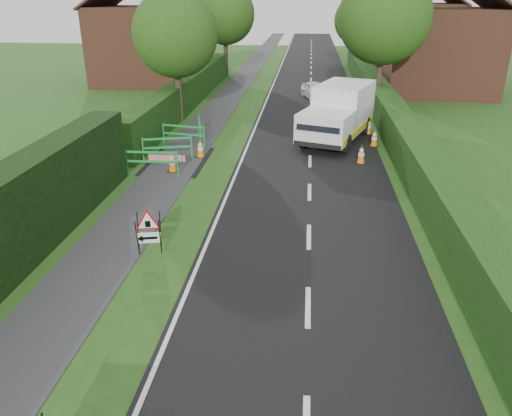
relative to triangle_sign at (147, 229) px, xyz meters
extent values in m
plane|color=#264D16|center=(1.78, -3.04, -0.77)|extent=(120.00, 120.00, 0.00)
cube|color=black|center=(4.28, 31.96, -0.76)|extent=(6.00, 90.00, 0.02)
cube|color=#2D2D30|center=(-1.22, 31.96, -0.76)|extent=(2.00, 90.00, 0.02)
cube|color=#14380F|center=(-3.22, 18.96, -0.77)|extent=(1.00, 24.00, 1.80)
cube|color=#14380F|center=(8.28, 12.96, -0.77)|extent=(1.20, 50.00, 1.50)
cube|color=brown|center=(-8.22, 26.96, 1.98)|extent=(7.00, 7.00, 5.50)
cube|color=brown|center=(12.78, 24.96, 1.98)|extent=(7.00, 7.00, 5.50)
cube|color=brown|center=(13.78, 38.96, 1.98)|extent=(7.00, 7.00, 5.50)
cylinder|color=#2D2116|center=(-2.82, 14.96, 0.55)|extent=(0.36, 0.36, 2.62)
sphere|color=#1B3D10|center=(-2.82, 14.96, 3.73)|extent=(4.40, 4.40, 4.40)
cylinder|color=#2D2116|center=(8.18, 18.96, 0.72)|extent=(0.36, 0.36, 2.97)
sphere|color=#1B3D10|center=(8.18, 18.96, 4.42)|extent=(5.20, 5.20, 5.20)
cylinder|color=#2D2116|center=(-2.82, 30.96, 0.63)|extent=(0.36, 0.36, 2.80)
sphere|color=#1B3D10|center=(-2.82, 30.96, 4.07)|extent=(4.80, 4.80, 4.80)
cylinder|color=#2D2116|center=(8.18, 34.96, 0.46)|extent=(0.36, 0.36, 2.45)
sphere|color=#1B3D10|center=(8.18, 34.96, 3.47)|extent=(4.20, 4.20, 4.20)
cylinder|color=black|center=(-0.23, -0.18, -0.20)|extent=(0.10, 0.34, 1.10)
cylinder|color=black|center=(-0.29, 0.09, -0.20)|extent=(0.10, 0.34, 1.10)
cylinder|color=black|center=(0.35, -0.04, -0.20)|extent=(0.10, 0.34, 1.10)
cylinder|color=black|center=(0.29, 0.23, -0.20)|extent=(0.10, 0.34, 1.10)
cube|color=white|center=(0.04, 0.01, -0.27)|extent=(0.60, 0.16, 0.30)
cube|color=black|center=(0.04, -0.01, -0.27)|extent=(0.43, 0.11, 0.07)
cone|color=black|center=(-0.19, -0.06, -0.27)|extent=(0.18, 0.20, 0.18)
cube|color=black|center=(0.04, -0.01, 0.14)|extent=(0.14, 0.04, 0.18)
cube|color=silver|center=(5.80, 12.63, 0.73)|extent=(3.19, 3.99, 2.08)
cube|color=silver|center=(4.93, 10.14, 0.32)|extent=(2.78, 2.83, 1.27)
cube|color=black|center=(4.57, 9.13, 0.64)|extent=(1.87, 0.86, 0.58)
cube|color=yellow|center=(4.44, 12.03, -0.10)|extent=(1.79, 5.04, 0.26)
cube|color=yellow|center=(6.49, 11.31, -0.10)|extent=(1.79, 5.04, 0.26)
cube|color=black|center=(4.58, 9.13, -0.25)|extent=(2.04, 0.82, 0.22)
cylinder|color=black|center=(4.00, 10.41, -0.33)|extent=(0.53, 0.90, 0.86)
cylinder|color=black|center=(5.83, 9.77, -0.33)|extent=(0.53, 0.90, 0.86)
cylinder|color=black|center=(5.15, 13.69, -0.33)|extent=(0.53, 0.90, 0.86)
cylinder|color=black|center=(6.98, 13.05, -0.33)|extent=(0.53, 0.90, 0.86)
cube|color=black|center=(6.36, 8.43, -0.75)|extent=(0.38, 0.38, 0.04)
cone|color=orange|center=(6.36, 8.43, -0.35)|extent=(0.32, 0.32, 0.75)
cylinder|color=white|center=(6.36, 8.43, -0.39)|extent=(0.25, 0.25, 0.14)
cylinder|color=white|center=(6.36, 8.43, -0.20)|extent=(0.17, 0.17, 0.10)
cube|color=black|center=(7.17, 10.99, -0.75)|extent=(0.38, 0.38, 0.04)
cone|color=orange|center=(7.17, 10.99, -0.35)|extent=(0.32, 0.32, 0.75)
cylinder|color=white|center=(7.17, 10.99, -0.39)|extent=(0.25, 0.25, 0.14)
cylinder|color=white|center=(7.17, 10.99, -0.20)|extent=(0.17, 0.17, 0.10)
cube|color=black|center=(7.13, 13.12, -0.75)|extent=(0.38, 0.38, 0.04)
cone|color=orange|center=(7.13, 13.12, -0.35)|extent=(0.32, 0.32, 0.75)
cylinder|color=white|center=(7.13, 13.12, -0.39)|extent=(0.25, 0.25, 0.14)
cylinder|color=white|center=(7.13, 13.12, -0.20)|extent=(0.17, 0.17, 0.10)
cube|color=black|center=(-1.08, 6.63, -0.75)|extent=(0.38, 0.38, 0.04)
cone|color=orange|center=(-1.08, 6.63, -0.35)|extent=(0.32, 0.32, 0.75)
cylinder|color=white|center=(-1.08, 6.63, -0.39)|extent=(0.25, 0.25, 0.14)
cylinder|color=white|center=(-1.08, 6.63, -0.20)|extent=(0.17, 0.17, 0.10)
cube|color=black|center=(-0.37, 8.57, -0.75)|extent=(0.38, 0.38, 0.04)
cone|color=orange|center=(-0.37, 8.57, -0.35)|extent=(0.32, 0.32, 0.75)
cylinder|color=white|center=(-0.37, 8.57, -0.39)|extent=(0.25, 0.25, 0.14)
cylinder|color=white|center=(-0.37, 8.57, -0.20)|extent=(0.17, 0.17, 0.10)
cube|color=#198E3C|center=(-2.74, 6.14, -0.27)|extent=(0.05, 0.05, 1.00)
cube|color=#198E3C|center=(-0.74, 6.17, -0.27)|extent=(0.05, 0.05, 1.00)
cube|color=#198E3C|center=(-1.74, 6.15, 0.15)|extent=(2.00, 0.08, 0.08)
cube|color=#198E3C|center=(-1.74, 6.15, -0.22)|extent=(2.00, 0.08, 0.08)
cube|color=#198E3C|center=(-2.74, 6.14, -0.75)|extent=(0.07, 0.35, 0.04)
cube|color=#198E3C|center=(-0.74, 6.17, -0.75)|extent=(0.07, 0.35, 0.04)
cube|color=#198E3C|center=(-2.62, 7.83, -0.27)|extent=(0.06, 0.06, 1.00)
cube|color=#198E3C|center=(-0.69, 8.34, -0.27)|extent=(0.06, 0.06, 1.00)
cube|color=#198E3C|center=(-1.65, 8.09, 0.15)|extent=(1.95, 0.56, 0.08)
cube|color=#198E3C|center=(-1.65, 8.09, -0.22)|extent=(1.95, 0.56, 0.08)
cube|color=#198E3C|center=(-2.62, 7.83, -0.75)|extent=(0.15, 0.35, 0.04)
cube|color=#198E3C|center=(-0.69, 8.34, -0.75)|extent=(0.15, 0.35, 0.04)
cube|color=#198E3C|center=(-2.45, 10.35, -0.27)|extent=(0.06, 0.06, 1.00)
cube|color=#198E3C|center=(-0.48, 9.99, -0.27)|extent=(0.06, 0.06, 1.00)
cube|color=#198E3C|center=(-1.46, 10.17, 0.15)|extent=(1.98, 0.41, 0.08)
cube|color=#198E3C|center=(-1.46, 10.17, -0.22)|extent=(1.98, 0.41, 0.08)
cube|color=#198E3C|center=(-2.45, 10.35, -0.75)|extent=(0.12, 0.36, 0.04)
cube|color=#198E3C|center=(-0.48, 9.99, -0.75)|extent=(0.12, 0.36, 0.04)
cube|color=#198E3C|center=(-0.72, 10.34, -0.27)|extent=(0.06, 0.06, 1.00)
cube|color=#198E3C|center=(-1.20, 12.28, -0.27)|extent=(0.06, 0.06, 1.00)
cube|color=#198E3C|center=(-0.96, 11.31, 0.15)|extent=(0.53, 1.95, 0.08)
cube|color=#198E3C|center=(-0.96, 11.31, -0.22)|extent=(0.53, 1.95, 0.08)
cube|color=#198E3C|center=(-0.72, 10.34, -0.75)|extent=(0.35, 0.14, 0.04)
cube|color=#198E3C|center=(-1.20, 12.28, -0.75)|extent=(0.35, 0.14, 0.04)
cube|color=red|center=(-1.39, 6.98, -0.77)|extent=(1.50, 0.10, 0.25)
imported|color=white|center=(4.53, 21.84, -0.22)|extent=(2.10, 3.41, 1.08)
camera|label=1|loc=(4.08, -11.47, 5.75)|focal=35.00mm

